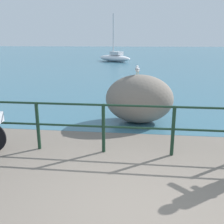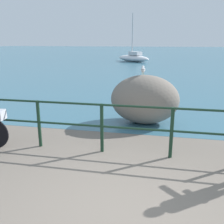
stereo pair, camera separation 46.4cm
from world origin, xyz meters
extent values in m
cube|color=#6B6056|center=(0.00, 20.00, -0.05)|extent=(120.00, 120.00, 0.10)
cube|color=#38667A|center=(0.00, 48.03, 0.00)|extent=(120.00, 90.00, 0.01)
cylinder|color=black|center=(-2.07, 1.89, 0.51)|extent=(0.07, 0.07, 1.02)
cylinder|color=black|center=(-0.69, 1.89, 0.51)|extent=(0.07, 0.07, 1.02)
cylinder|color=black|center=(0.69, 1.89, 0.51)|extent=(0.07, 0.07, 1.02)
cylinder|color=black|center=(0.00, 1.89, 1.00)|extent=(9.67, 0.04, 0.04)
cylinder|color=black|center=(0.00, 1.89, 0.55)|extent=(9.67, 0.04, 0.04)
ellipsoid|color=slate|center=(0.00, 4.01, 0.67)|extent=(1.87, 1.43, 1.33)
cylinder|color=gold|center=(-0.10, 4.06, 1.36)|extent=(0.01, 0.01, 0.06)
cylinder|color=gold|center=(-0.05, 4.06, 1.36)|extent=(0.01, 0.01, 0.06)
ellipsoid|color=white|center=(-0.08, 4.06, 1.46)|extent=(0.13, 0.27, 0.13)
ellipsoid|color=#9E9EA3|center=(-0.07, 4.04, 1.49)|extent=(0.14, 0.25, 0.06)
sphere|color=white|center=(-0.09, 4.18, 1.53)|extent=(0.08, 0.08, 0.08)
cone|color=gold|center=(-0.09, 4.23, 1.52)|extent=(0.03, 0.05, 0.02)
ellipsoid|color=white|center=(-2.89, 24.94, 0.36)|extent=(4.22, 3.80, 0.70)
cube|color=silver|center=(-2.66, 24.75, 0.89)|extent=(1.51, 1.44, 0.36)
cylinder|color=#B2B2B7|center=(-3.05, 25.07, 2.81)|extent=(0.10, 0.10, 4.20)
camera|label=1|loc=(0.04, -2.95, 2.23)|focal=41.09mm
camera|label=2|loc=(0.50, -2.88, 2.23)|focal=41.09mm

